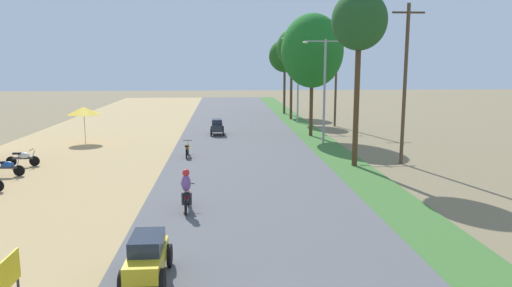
{
  "coord_description": "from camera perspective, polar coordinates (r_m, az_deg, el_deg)",
  "views": [
    {
      "loc": [
        -1.26,
        -7.29,
        5.76
      ],
      "look_at": [
        0.46,
        17.46,
        1.51
      ],
      "focal_mm": 33.68,
      "sensor_mm": 36.0,
      "label": 1
    }
  ],
  "objects": [
    {
      "name": "parked_motorbike_fourth",
      "position": [
        27.12,
        -27.51,
        -2.46
      ],
      "size": [
        1.8,
        0.54,
        0.94
      ],
      "color": "black",
      "rests_on": "dirt_shoulder"
    },
    {
      "name": "parked_motorbike_fifth",
      "position": [
        29.32,
        -25.93,
        -1.5
      ],
      "size": [
        1.8,
        0.54,
        0.94
      ],
      "color": "black",
      "rests_on": "dirt_shoulder"
    },
    {
      "name": "street_signboard",
      "position": [
        12.1,
        -27.47,
        -14.04
      ],
      "size": [
        0.06,
        1.3,
        1.5
      ],
      "color": "#262628",
      "rests_on": "dirt_shoulder"
    },
    {
      "name": "vendor_umbrella",
      "position": [
        36.21,
        -19.78,
        3.68
      ],
      "size": [
        2.2,
        2.2,
        2.52
      ],
      "color": "#99999E",
      "rests_on": "dirt_shoulder"
    },
    {
      "name": "median_tree_nearest",
      "position": [
        26.69,
        12.17,
        13.9
      ],
      "size": [
        2.94,
        2.94,
        9.41
      ],
      "color": "#4C351E",
      "rests_on": "median_strip"
    },
    {
      "name": "median_tree_second",
      "position": [
        37.19,
        6.7,
        10.87
      ],
      "size": [
        4.71,
        4.71,
        9.28
      ],
      "color": "#4C351E",
      "rests_on": "median_strip"
    },
    {
      "name": "median_tree_third",
      "position": [
        48.0,
        4.26,
        11.19
      ],
      "size": [
        2.96,
        2.96,
        8.78
      ],
      "color": "#4C351E",
      "rests_on": "median_strip"
    },
    {
      "name": "median_tree_fourth",
      "position": [
        52.94,
        3.43,
        10.31
      ],
      "size": [
        3.43,
        3.43,
        8.05
      ],
      "color": "#4C351E",
      "rests_on": "median_strip"
    },
    {
      "name": "streetlamp_near",
      "position": [
        33.8,
        8.15,
        7.06
      ],
      "size": [
        3.16,
        0.2,
        7.21
      ],
      "color": "gray",
      "rests_on": "median_strip"
    },
    {
      "name": "streetlamp_mid",
      "position": [
        45.4,
        5.03,
        8.31
      ],
      "size": [
        3.16,
        0.2,
        8.02
      ],
      "color": "gray",
      "rests_on": "median_strip"
    },
    {
      "name": "utility_pole_near",
      "position": [
        28.07,
        17.28,
        6.98
      ],
      "size": [
        1.8,
        0.2,
        8.88
      ],
      "color": "brown",
      "rests_on": "ground"
    },
    {
      "name": "utility_pole_far",
      "position": [
        43.46,
        9.49,
        8.23
      ],
      "size": [
        1.8,
        0.2,
        9.08
      ],
      "color": "brown",
      "rests_on": "ground"
    },
    {
      "name": "car_sedan_yellow",
      "position": [
        13.22,
        -12.82,
        -12.84
      ],
      "size": [
        1.1,
        2.26,
        1.19
      ],
      "color": "gold",
      "rests_on": "road_strip"
    },
    {
      "name": "car_hatchback_charcoal",
      "position": [
        37.71,
        -4.63,
        2.05
      ],
      "size": [
        1.04,
        2.0,
        1.23
      ],
      "color": "#282D33",
      "rests_on": "road_strip"
    },
    {
      "name": "motorbike_ahead_second",
      "position": [
        18.67,
        -8.25,
        -5.61
      ],
      "size": [
        0.54,
        1.8,
        1.66
      ],
      "color": "black",
      "rests_on": "road_strip"
    },
    {
      "name": "motorbike_ahead_third",
      "position": [
        29.24,
        -8.17,
        -0.6
      ],
      "size": [
        0.54,
        1.8,
        0.94
      ],
      "color": "black",
      "rests_on": "road_strip"
    }
  ]
}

